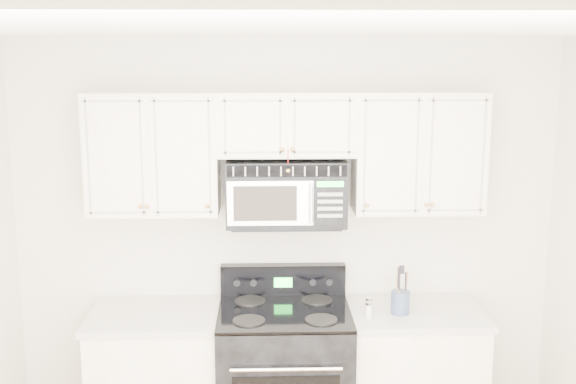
{
  "coord_description": "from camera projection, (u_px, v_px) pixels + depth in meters",
  "views": [
    {
      "loc": [
        -0.14,
        -2.83,
        2.53
      ],
      "look_at": [
        0.0,
        1.3,
        1.7
      ],
      "focal_mm": 45.0,
      "sensor_mm": 36.0,
      "label": 1
    }
  ],
  "objects": [
    {
      "name": "shaker_salt",
      "position": [
        369.0,
        310.0,
        4.37
      ],
      "size": [
        0.04,
        0.04,
        0.1
      ],
      "color": "silver",
      "rests_on": "base_cabinet_right"
    },
    {
      "name": "utensil_crock",
      "position": [
        400.0,
        301.0,
        4.44
      ],
      "size": [
        0.11,
        0.11,
        0.31
      ],
      "color": "#425275",
      "rests_on": "base_cabinet_right"
    },
    {
      "name": "upper_cabinets",
      "position": [
        286.0,
        147.0,
        4.45
      ],
      "size": [
        2.44,
        0.37,
        0.75
      ],
      "color": "white",
      "rests_on": "ground"
    },
    {
      "name": "base_cabinet_right",
      "position": [
        412.0,
        382.0,
        4.63
      ],
      "size": [
        0.86,
        0.65,
        0.92
      ],
      "color": "white",
      "rests_on": "ground"
    },
    {
      "name": "microwave",
      "position": [
        286.0,
        192.0,
        4.48
      ],
      "size": [
        0.74,
        0.42,
        0.41
      ],
      "color": "black",
      "rests_on": "ground"
    },
    {
      "name": "room",
      "position": [
        298.0,
        347.0,
        3.02
      ],
      "size": [
        3.51,
        3.51,
        2.61
      ],
      "color": "olive",
      "rests_on": "ground"
    },
    {
      "name": "shaker_pepper",
      "position": [
        369.0,
        306.0,
        4.44
      ],
      "size": [
        0.04,
        0.04,
        0.1
      ],
      "color": "silver",
      "rests_on": "base_cabinet_right"
    },
    {
      "name": "range",
      "position": [
        284.0,
        378.0,
        4.56
      ],
      "size": [
        0.82,
        0.74,
        1.14
      ],
      "color": "black",
      "rests_on": "ground"
    }
  ]
}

